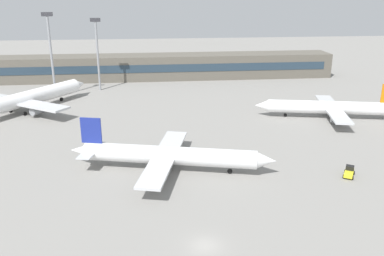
# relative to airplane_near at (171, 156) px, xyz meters

# --- Properties ---
(ground_plane) EXTENTS (400.00, 400.00, 0.00)m
(ground_plane) POSITION_rel_airplane_near_xyz_m (3.14, 15.37, -2.96)
(ground_plane) COLOR gray
(terminal_building) EXTENTS (125.79, 12.13, 9.00)m
(terminal_building) POSITION_rel_airplane_near_xyz_m (3.14, 83.80, 1.55)
(terminal_building) COLOR #5B564C
(terminal_building) RESTS_ON ground_plane
(airplane_near) EXTENTS (38.66, 27.42, 9.69)m
(airplane_near) POSITION_rel_airplane_near_xyz_m (0.00, 0.00, 0.00)
(airplane_near) COLOR white
(airplane_near) RESTS_ON ground_plane
(airplane_mid) EXTENTS (38.07, 26.91, 9.49)m
(airplane_mid) POSITION_rel_airplane_near_xyz_m (43.24, 28.52, -0.06)
(airplane_mid) COLOR white
(airplane_mid) RESTS_ON ground_plane
(airplane_far) EXTENTS (31.36, 40.50, 11.69)m
(airplane_far) POSITION_rel_airplane_near_xyz_m (-38.06, 42.99, 0.61)
(airplane_far) COLOR white
(airplane_far) RESTS_ON ground_plane
(baggage_tug_yellow) EXTENTS (3.17, 3.85, 1.75)m
(baggage_tug_yellow) POSITION_rel_airplane_near_xyz_m (32.36, -6.06, -2.16)
(baggage_tug_yellow) COLOR yellow
(baggage_tug_yellow) RESTS_ON ground_plane
(floodlight_tower_west) EXTENTS (3.20, 0.80, 25.96)m
(floodlight_tower_west) POSITION_rel_airplane_near_xyz_m (-32.99, 59.06, 12.05)
(floodlight_tower_west) COLOR gray
(floodlight_tower_west) RESTS_ON ground_plane
(floodlight_tower_east) EXTENTS (3.20, 0.80, 23.66)m
(floodlight_tower_east) POSITION_rel_airplane_near_xyz_m (-19.96, 67.10, 10.86)
(floodlight_tower_east) COLOR gray
(floodlight_tower_east) RESTS_ON ground_plane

